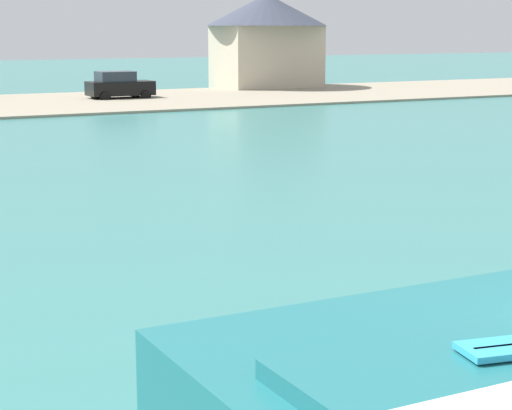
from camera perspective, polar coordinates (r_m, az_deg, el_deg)
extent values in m
cube|color=black|center=(59.91, -8.50, 7.25)|extent=(4.18, 1.96, 0.90)
cube|color=#262D38|center=(59.76, -8.81, 7.97)|extent=(2.30, 1.77, 0.64)
cylinder|color=black|center=(61.36, -7.60, 6.94)|extent=(0.64, 0.22, 0.64)
cylinder|color=black|center=(59.43, -6.91, 6.83)|extent=(0.64, 0.22, 0.64)
cylinder|color=black|center=(60.49, -10.04, 6.81)|extent=(0.64, 0.22, 0.64)
cylinder|color=black|center=(58.53, -9.41, 6.70)|extent=(0.64, 0.22, 0.64)
cube|color=beige|center=(70.44, 0.66, 9.23)|extent=(7.43, 5.13, 4.77)
cone|color=#383D4C|center=(70.42, 0.67, 12.13)|extent=(9.21, 9.21, 2.37)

